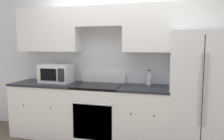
# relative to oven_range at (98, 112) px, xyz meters

# --- Properties ---
(wall_back) EXTENTS (8.00, 0.39, 2.60)m
(wall_back) POSITION_rel_oven_range_xyz_m (0.24, 0.28, 1.04)
(wall_back) COLOR silver
(wall_back) RESTS_ON ground_plane
(lower_cabinets_left) EXTENTS (1.13, 0.64, 0.91)m
(lower_cabinets_left) POSITION_rel_oven_range_xyz_m (-0.94, -0.00, -0.00)
(lower_cabinets_left) COLOR white
(lower_cabinets_left) RESTS_ON ground_plane
(lower_cabinets_right) EXTENTS (0.75, 0.64, 0.91)m
(lower_cabinets_right) POSITION_rel_oven_range_xyz_m (0.75, -0.00, -0.00)
(lower_cabinets_right) COLOR white
(lower_cabinets_right) RESTS_ON ground_plane
(oven_range) EXTENTS (0.78, 0.65, 1.07)m
(oven_range) POSITION_rel_oven_range_xyz_m (0.00, 0.00, 0.00)
(oven_range) COLOR white
(oven_range) RESTS_ON ground_plane
(refrigerator) EXTENTS (0.84, 0.73, 1.75)m
(refrigerator) POSITION_rel_oven_range_xyz_m (1.54, 0.04, 0.41)
(refrigerator) COLOR white
(refrigerator) RESTS_ON ground_plane
(microwave) EXTENTS (0.53, 0.36, 0.31)m
(microwave) POSITION_rel_oven_range_xyz_m (-0.78, 0.05, 0.60)
(microwave) COLOR white
(microwave) RESTS_ON lower_cabinets_left
(bottle) EXTENTS (0.08, 0.08, 0.25)m
(bottle) POSITION_rel_oven_range_xyz_m (0.79, 0.21, 0.55)
(bottle) COLOR silver
(bottle) RESTS_ON lower_cabinets_right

